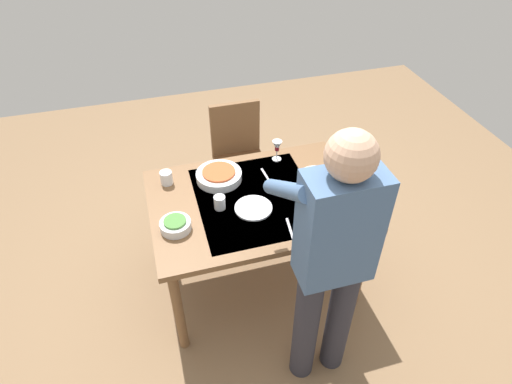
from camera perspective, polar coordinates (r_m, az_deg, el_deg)
ground_plane at (r=3.29m, az=0.00°, el=-10.95°), size 6.00×6.00×0.00m
dining_table at (r=2.79m, az=0.00°, el=-2.09°), size 1.33×0.95×0.77m
chair_near at (r=3.56m, az=-2.28°, el=5.28°), size 0.40×0.40×0.91m
person_server at (r=2.16m, az=9.88°, el=-8.44°), size 0.42×0.61×1.69m
wine_bottle at (r=2.70m, az=10.41°, el=0.71°), size 0.07×0.07×0.30m
wine_glass_left at (r=3.00m, az=2.77°, el=5.90°), size 0.07×0.07×0.15m
wine_glass_right at (r=2.60m, az=6.58°, el=-0.75°), size 0.07×0.07×0.15m
water_cup_near_left at (r=2.65m, az=-4.76°, el=-1.36°), size 0.07×0.07×0.09m
water_cup_near_right at (r=2.64m, az=12.51°, el=-2.33°), size 0.06×0.06×0.11m
water_cup_far_left at (r=2.88m, az=-11.62°, el=1.83°), size 0.08×0.08×0.09m
serving_bowl_pasta at (r=2.87m, az=-4.86°, el=2.18°), size 0.30×0.30×0.07m
side_bowl_salad at (r=2.56m, az=-10.48°, el=-4.23°), size 0.18×0.18×0.07m
dinner_plate_near at (r=2.92m, az=7.85°, el=2.02°), size 0.23×0.23×0.01m
dinner_plate_far at (r=2.66m, az=-0.34°, el=-2.09°), size 0.23×0.23×0.01m
table_knife at (r=2.53m, az=4.52°, el=-5.01°), size 0.04×0.20×0.00m
table_fork at (r=2.90m, az=1.36°, el=2.05°), size 0.03×0.18×0.00m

